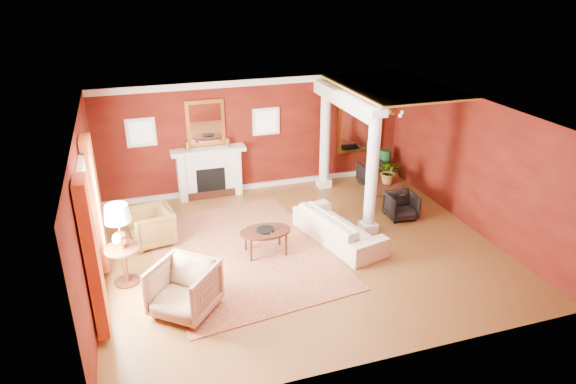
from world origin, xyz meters
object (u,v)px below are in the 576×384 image
object	(u,v)px
sofa	(339,222)
armchair_leopard	(151,225)
dining_table	(385,187)
side_table	(120,231)
armchair_stripe	(184,287)
coffee_table	(265,232)

from	to	relation	value
sofa	armchair_leopard	bearing A→B (deg)	59.65
sofa	dining_table	size ratio (longest dim) A/B	1.55
armchair_leopard	side_table	bearing A→B (deg)	-31.97
armchair_stripe	side_table	xyz separation A→B (m)	(-0.93, 1.24, 0.59)
armchair_leopard	armchair_stripe	size ratio (longest dim) A/B	0.87
coffee_table	side_table	size ratio (longest dim) A/B	0.66
armchair_leopard	armchair_stripe	world-z (taller)	armchair_stripe
armchair_leopard	dining_table	size ratio (longest dim) A/B	0.59
coffee_table	dining_table	distance (m)	3.84
armchair_stripe	dining_table	distance (m)	6.13
dining_table	armchair_leopard	bearing A→B (deg)	116.47
armchair_leopard	armchair_stripe	xyz separation A→B (m)	(0.34, -2.62, 0.06)
coffee_table	dining_table	xyz separation A→B (m)	(3.52, 1.53, -0.07)
armchair_leopard	coffee_table	bearing A→B (deg)	53.02
dining_table	sofa	bearing A→B (deg)	151.24
armchair_stripe	dining_table	xyz separation A→B (m)	(5.35, 3.00, -0.09)
sofa	coffee_table	xyz separation A→B (m)	(-1.63, -0.03, 0.04)
dining_table	side_table	bearing A→B (deg)	128.36
armchair_leopard	side_table	size ratio (longest dim) A/B	0.55
sofa	side_table	world-z (taller)	side_table
armchair_stripe	sofa	bearing A→B (deg)	63.46
coffee_table	side_table	bearing A→B (deg)	-175.25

